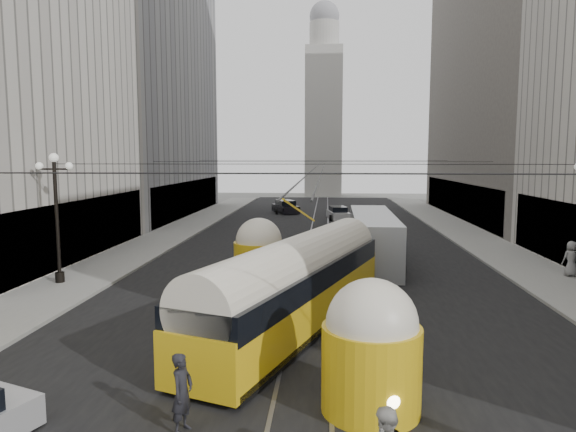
% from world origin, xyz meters
% --- Properties ---
extents(road, '(20.00, 85.00, 0.02)m').
position_xyz_m(road, '(0.00, 32.50, 0.00)').
color(road, black).
rests_on(road, ground).
extents(sidewalk_left, '(4.00, 72.00, 0.15)m').
position_xyz_m(sidewalk_left, '(-12.00, 36.00, 0.07)').
color(sidewalk_left, gray).
rests_on(sidewalk_left, ground).
extents(sidewalk_right, '(4.00, 72.00, 0.15)m').
position_xyz_m(sidewalk_right, '(12.00, 36.00, 0.07)').
color(sidewalk_right, gray).
rests_on(sidewalk_right, ground).
extents(rail_left, '(0.12, 85.00, 0.04)m').
position_xyz_m(rail_left, '(-0.75, 32.50, 0.00)').
color(rail_left, gray).
rests_on(rail_left, ground).
extents(rail_right, '(0.12, 85.00, 0.04)m').
position_xyz_m(rail_right, '(0.75, 32.50, 0.00)').
color(rail_right, gray).
rests_on(rail_right, ground).
extents(building_left_far, '(12.60, 28.60, 28.60)m').
position_xyz_m(building_left_far, '(-19.99, 48.00, 14.31)').
color(building_left_far, '#999999').
rests_on(building_left_far, ground).
extents(building_right_far, '(12.60, 32.60, 32.60)m').
position_xyz_m(building_right_far, '(20.00, 48.00, 16.31)').
color(building_right_far, '#514C47').
rests_on(building_right_far, ground).
extents(distant_tower, '(6.00, 6.00, 31.36)m').
position_xyz_m(distant_tower, '(0.00, 80.00, 14.97)').
color(distant_tower, '#B2AFA8').
rests_on(distant_tower, ground).
extents(lamppost_left_mid, '(1.86, 0.44, 6.37)m').
position_xyz_m(lamppost_left_mid, '(-12.60, 18.00, 3.74)').
color(lamppost_left_mid, black).
rests_on(lamppost_left_mid, sidewalk_left).
extents(catenary, '(25.00, 72.00, 0.23)m').
position_xyz_m(catenary, '(0.12, 31.49, 5.88)').
color(catenary, black).
rests_on(catenary, ground).
extents(streetcar, '(6.90, 14.83, 3.42)m').
position_xyz_m(streetcar, '(-0.50, 12.48, 1.67)').
color(streetcar, gold).
rests_on(streetcar, ground).
extents(city_bus, '(2.70, 11.58, 2.93)m').
position_xyz_m(city_bus, '(3.39, 24.75, 1.60)').
color(city_bus, '#999B9E').
rests_on(city_bus, ground).
extents(sedan_white_far, '(2.44, 4.46, 1.33)m').
position_xyz_m(sedan_white_far, '(1.77, 46.31, 0.60)').
color(sedan_white_far, silver).
rests_on(sedan_white_far, ground).
extents(sedan_dark_far, '(3.57, 4.99, 1.46)m').
position_xyz_m(sedan_dark_far, '(-4.09, 52.04, 0.66)').
color(sedan_dark_far, black).
rests_on(sedan_dark_far, ground).
extents(pedestrian_crossing_a, '(0.59, 0.77, 1.88)m').
position_xyz_m(pedestrian_crossing_a, '(-2.69, 5.00, 0.94)').
color(pedestrian_crossing_a, black).
rests_on(pedestrian_crossing_a, ground).
extents(pedestrian_sidewalk_right, '(0.95, 0.64, 1.85)m').
position_xyz_m(pedestrian_sidewalk_right, '(13.31, 21.24, 1.07)').
color(pedestrian_sidewalk_right, slate).
rests_on(pedestrian_sidewalk_right, sidewalk_right).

